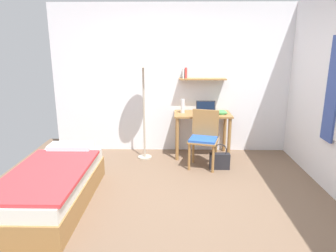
# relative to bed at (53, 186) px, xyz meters

# --- Properties ---
(ground_plane) EXTENTS (5.28, 5.28, 0.00)m
(ground_plane) POSITION_rel_bed_xyz_m (1.51, 0.06, -0.24)
(ground_plane) COLOR brown
(wall_back) EXTENTS (4.40, 0.27, 2.60)m
(wall_back) POSITION_rel_bed_xyz_m (1.52, 2.08, 1.06)
(wall_back) COLOR white
(wall_back) RESTS_ON ground_plane
(bed) EXTENTS (0.86, 1.85, 0.54)m
(bed) POSITION_rel_bed_xyz_m (0.00, 0.00, 0.00)
(bed) COLOR #9E703D
(bed) RESTS_ON ground_plane
(desk) EXTENTS (0.97, 0.56, 0.77)m
(desk) POSITION_rel_bed_xyz_m (1.96, 1.76, 0.37)
(desk) COLOR #9E703D
(desk) RESTS_ON ground_plane
(desk_chair) EXTENTS (0.53, 0.49, 0.91)m
(desk_chair) POSITION_rel_bed_xyz_m (1.95, 1.26, 0.26)
(desk_chair) COLOR #9E703D
(desk_chair) RESTS_ON ground_plane
(standing_lamp) EXTENTS (0.42, 0.42, 1.79)m
(standing_lamp) POSITION_rel_bed_xyz_m (0.97, 1.61, 1.35)
(standing_lamp) COLOR #B2A893
(standing_lamp) RESTS_ON ground_plane
(laptop) EXTENTS (0.34, 0.21, 0.20)m
(laptop) POSITION_rel_bed_xyz_m (2.03, 1.82, 0.58)
(laptop) COLOR black
(laptop) RESTS_ON desk
(water_bottle) EXTENTS (0.07, 0.07, 0.24)m
(water_bottle) POSITION_rel_bed_xyz_m (1.62, 1.78, 0.65)
(water_bottle) COLOR silver
(water_bottle) RESTS_ON desk
(book_stack) EXTENTS (0.19, 0.25, 0.04)m
(book_stack) POSITION_rel_bed_xyz_m (2.27, 1.74, 0.55)
(book_stack) COLOR #4CA856
(book_stack) RESTS_ON desk
(handbag) EXTENTS (0.31, 0.11, 0.41)m
(handbag) POSITION_rel_bed_xyz_m (2.20, 1.15, -0.10)
(handbag) COLOR #232328
(handbag) RESTS_ON ground_plane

